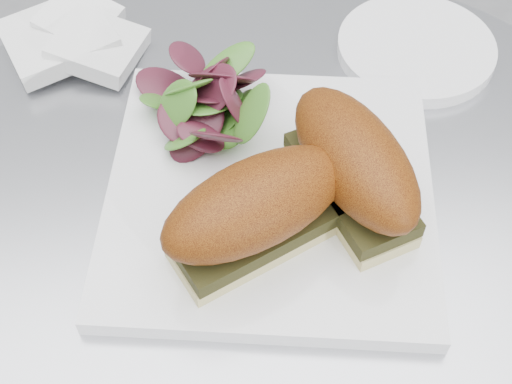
% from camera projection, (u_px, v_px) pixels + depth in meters
% --- Properties ---
extents(table, '(0.70, 0.70, 0.73)m').
position_uv_depth(table, '(273.00, 354.00, 0.77)').
color(table, '#A7A8AE').
rests_on(table, ground).
extents(plate, '(0.31, 0.31, 0.02)m').
position_uv_depth(plate, '(270.00, 192.00, 0.59)').
color(plate, white).
rests_on(plate, table).
extents(sandwich_left, '(0.17, 0.13, 0.08)m').
position_uv_depth(sandwich_left, '(256.00, 210.00, 0.52)').
color(sandwich_left, '#DACC88').
rests_on(sandwich_left, plate).
extents(sandwich_right, '(0.11, 0.16, 0.08)m').
position_uv_depth(sandwich_right, '(354.00, 165.00, 0.54)').
color(sandwich_right, '#DACC88').
rests_on(sandwich_right, plate).
extents(salad, '(0.12, 0.12, 0.05)m').
position_uv_depth(salad, '(214.00, 99.00, 0.61)').
color(salad, '#437D29').
rests_on(salad, plate).
extents(napkin, '(0.14, 0.14, 0.02)m').
position_uv_depth(napkin, '(79.00, 47.00, 0.70)').
color(napkin, white).
rests_on(napkin, table).
extents(saucer, '(0.15, 0.15, 0.01)m').
position_uv_depth(saucer, '(416.00, 48.00, 0.70)').
color(saucer, white).
rests_on(saucer, table).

